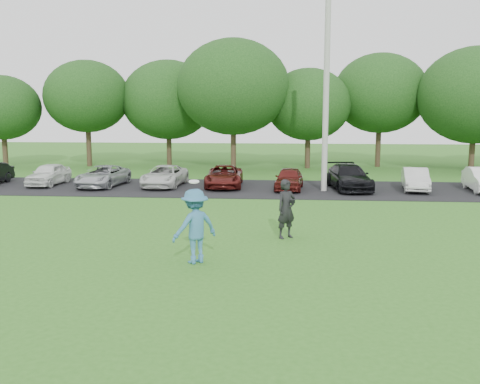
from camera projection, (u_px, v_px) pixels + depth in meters
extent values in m
plane|color=#316A1E|center=(229.00, 259.00, 14.58)|extent=(100.00, 100.00, 0.00)
cube|color=black|center=(256.00, 188.00, 27.38)|extent=(32.00, 6.50, 0.03)
cylinder|color=#ABABA5|center=(326.00, 85.00, 25.74)|extent=(0.28, 0.28, 10.41)
imported|color=teal|center=(195.00, 226.00, 14.06)|extent=(1.45, 1.38, 1.98)
cylinder|color=white|center=(194.00, 182.00, 13.63)|extent=(0.27, 0.27, 0.08)
imported|color=black|center=(286.00, 209.00, 16.79)|extent=(0.81, 0.77, 1.86)
cube|color=black|center=(292.00, 201.00, 16.55)|extent=(0.17, 0.17, 0.10)
imported|color=white|center=(49.00, 174.00, 28.49)|extent=(1.44, 3.40, 1.15)
imported|color=#B0B3B7|center=(103.00, 176.00, 27.97)|extent=(2.18, 4.06, 1.08)
imported|color=silver|center=(165.00, 176.00, 27.97)|extent=(2.00, 4.01, 1.09)
imported|color=#501411|center=(224.00, 176.00, 27.79)|extent=(2.02, 4.05, 1.10)
imported|color=#501411|center=(289.00, 179.00, 26.86)|extent=(1.58, 3.34, 1.10)
imported|color=black|center=(349.00, 177.00, 26.90)|extent=(2.27, 4.47, 1.24)
imported|color=silver|center=(415.00, 179.00, 26.60)|extent=(1.61, 3.48, 1.10)
cylinder|color=#38281C|center=(5.00, 152.00, 37.21)|extent=(0.36, 0.36, 2.20)
ellipsoid|color=#214C19|center=(2.00, 108.00, 36.74)|extent=(5.20, 5.20, 4.42)
cylinder|color=#38281C|center=(89.00, 147.00, 38.08)|extent=(0.36, 0.36, 2.70)
ellipsoid|color=#214C19|center=(87.00, 96.00, 37.53)|extent=(5.94, 5.94, 5.05)
cylinder|color=#38281C|center=(169.00, 150.00, 39.03)|extent=(0.36, 0.36, 2.20)
ellipsoid|color=#214C19|center=(168.00, 100.00, 38.48)|extent=(6.68, 6.68, 5.68)
cylinder|color=#38281C|center=(233.00, 150.00, 35.81)|extent=(0.36, 0.36, 2.70)
ellipsoid|color=#214C19|center=(233.00, 87.00, 35.18)|extent=(7.42, 7.42, 6.31)
cylinder|color=#38281C|center=(308.00, 152.00, 36.81)|extent=(0.36, 0.36, 2.20)
ellipsoid|color=#214C19|center=(308.00, 104.00, 36.31)|extent=(5.76, 5.76, 4.90)
cylinder|color=#38281C|center=(378.00, 148.00, 37.72)|extent=(0.36, 0.36, 2.70)
ellipsoid|color=#214C19|center=(380.00, 93.00, 37.14)|extent=(6.50, 6.50, 5.53)
cylinder|color=#38281C|center=(472.00, 155.00, 34.54)|extent=(0.36, 0.36, 2.20)
ellipsoid|color=#214C19|center=(476.00, 95.00, 33.95)|extent=(7.24, 7.24, 6.15)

